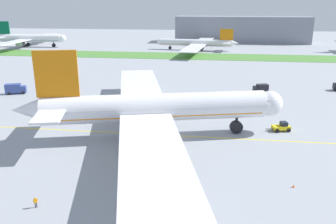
{
  "coord_description": "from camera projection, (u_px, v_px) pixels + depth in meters",
  "views": [
    {
      "loc": [
        8.41,
        -68.3,
        27.59
      ],
      "look_at": [
        -1.69,
        5.24,
        4.07
      ],
      "focal_mm": 37.15,
      "sensor_mm": 36.0,
      "label": 1
    }
  ],
  "objects": [
    {
      "name": "service_truck_fuel_bowser",
      "position": [
        15.0,
        89.0,
        109.02
      ],
      "size": [
        6.56,
        4.4,
        3.19
      ],
      "color": "#33478C",
      "rests_on": "ground"
    },
    {
      "name": "parked_airliner_far_centre",
      "position": [
        198.0,
        43.0,
        207.61
      ],
      "size": [
        49.24,
        80.78,
        12.81
      ],
      "color": "white",
      "rests_on": "ground"
    },
    {
      "name": "terminal_building",
      "position": [
        242.0,
        29.0,
        247.96
      ],
      "size": [
        93.33,
        20.0,
        18.0
      ],
      "primitive_type": "cube",
      "color": "gray",
      "rests_on": "ground"
    },
    {
      "name": "service_truck_catering_van",
      "position": [
        261.0,
        88.0,
        110.05
      ],
      "size": [
        4.96,
        3.49,
        2.81
      ],
      "color": "black",
      "rests_on": "ground"
    },
    {
      "name": "ground_crew_wingwalker_port",
      "position": [
        35.0,
        201.0,
        48.58
      ],
      "size": [
        0.49,
        0.46,
        1.64
      ],
      "color": "black",
      "rests_on": "ground"
    },
    {
      "name": "parked_airliner_far_left",
      "position": [
        29.0,
        38.0,
        223.4
      ],
      "size": [
        48.67,
        77.22,
        15.94
      ],
      "color": "white",
      "rests_on": "ground"
    },
    {
      "name": "ground_crew_marshaller_front",
      "position": [
        186.0,
        185.0,
        52.8
      ],
      "size": [
        0.5,
        0.52,
        1.76
      ],
      "color": "black",
      "rests_on": "ground"
    },
    {
      "name": "traffic_cone_port_wing",
      "position": [
        294.0,
        186.0,
        54.16
      ],
      "size": [
        0.36,
        0.36,
        0.58
      ],
      "color": "#F2590C",
      "rests_on": "ground"
    },
    {
      "name": "pushback_tug",
      "position": [
        282.0,
        127.0,
        77.72
      ],
      "size": [
        5.72,
        3.23,
        2.1
      ],
      "color": "yellow",
      "rests_on": "ground"
    },
    {
      "name": "airliner_foreground",
      "position": [
        152.0,
        108.0,
        72.75
      ],
      "size": [
        55.61,
        89.32,
        18.76
      ],
      "color": "white",
      "rests_on": "ground"
    },
    {
      "name": "apron_taxi_line",
      "position": [
        173.0,
        135.0,
        75.26
      ],
      "size": [
        280.0,
        0.36,
        0.01
      ],
      "primitive_type": "cube",
      "color": "yellow",
      "rests_on": "ground"
    },
    {
      "name": "grass_median_strip",
      "position": [
        200.0,
        56.0,
        184.88
      ],
      "size": [
        320.0,
        24.0,
        0.1
      ],
      "primitive_type": "cube",
      "color": "#4C8438",
      "rests_on": "ground"
    },
    {
      "name": "ground_plane",
      "position": [
        173.0,
        138.0,
        73.93
      ],
      "size": [
        600.0,
        600.0,
        0.0
      ],
      "primitive_type": "plane",
      "color": "#9399A0",
      "rests_on": "ground"
    }
  ]
}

